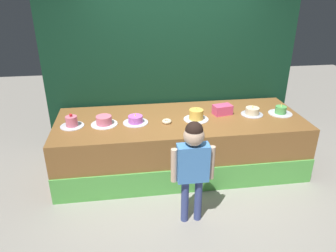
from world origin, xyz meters
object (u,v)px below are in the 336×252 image
pink_box (222,110)px  child_figure (193,160)px  cake_center_left (136,120)px  cake_right (252,112)px  cake_left (104,121)px  cake_far_right (281,111)px  cake_far_left (72,122)px  cake_center_right (196,115)px  donut (167,121)px

pink_box → child_figure: bearing=-119.7°
cake_center_left → pink_box: bearing=6.1°
cake_right → cake_left: bearing=-178.6°
cake_far_right → pink_box: bearing=172.6°
cake_far_left → cake_center_right: bearing=-0.4°
cake_center_right → cake_left: bearing=179.6°
donut → cake_center_left: cake_center_left is taller
child_figure → cake_left: 1.42m
pink_box → cake_right: size_ratio=0.83×
donut → child_figure: bearing=-82.4°
cake_far_left → cake_center_left: bearing=-0.4°
cake_center_left → cake_right: cake_center_left is taller
cake_left → cake_center_left: (0.40, -0.00, -0.01)m
pink_box → cake_far_left: (-2.02, -0.12, -0.01)m
child_figure → cake_center_left: bearing=117.0°
cake_far_right → child_figure: bearing=-143.9°
donut → cake_center_left: 0.41m
cake_center_left → cake_far_right: size_ratio=1.01×
cake_left → cake_center_left: size_ratio=1.04×
pink_box → cake_far_right: size_ratio=0.77×
cake_center_left → cake_left: bearing=179.4°
cake_right → cake_far_right: cake_far_right is taller
child_figure → cake_center_right: child_figure is taller
cake_far_left → cake_right: size_ratio=0.99×
cake_center_left → donut: bearing=-8.0°
cake_far_left → cake_right: cake_far_left is taller
cake_far_left → cake_center_left: cake_far_left is taller
cake_far_left → cake_center_right: (1.62, -0.01, 0.00)m
cake_right → pink_box: bearing=169.1°
cake_center_left → cake_right: (1.62, 0.05, 0.00)m
cake_right → cake_center_right: bearing=-175.9°
pink_box → cake_center_right: (-0.40, -0.14, -0.00)m
cake_left → cake_far_right: size_ratio=1.04×
pink_box → cake_far_right: (0.81, -0.10, -0.02)m
cake_left → cake_far_right: (2.43, 0.02, -0.01)m
cake_right → cake_far_left: bearing=-178.9°
pink_box → cake_center_right: 0.43m
pink_box → cake_center_left: 1.22m
cake_far_left → cake_center_right: cake_center_right is taller
child_figure → cake_right: (1.08, 1.11, 0.03)m
cake_far_left → cake_left: 0.40m
donut → cake_center_left: (-0.40, 0.06, 0.02)m
cake_center_left → cake_far_right: (2.02, 0.03, 0.00)m
cake_far_left → cake_far_right: cake_far_left is taller
pink_box → cake_center_left: size_ratio=0.76×
child_figure → cake_right: bearing=45.7°
cake_far_left → cake_far_right: 2.83m
pink_box → cake_right: bearing=-10.9°
cake_far_left → cake_right: 2.43m
cake_center_left → cake_center_right: (0.81, -0.01, 0.02)m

